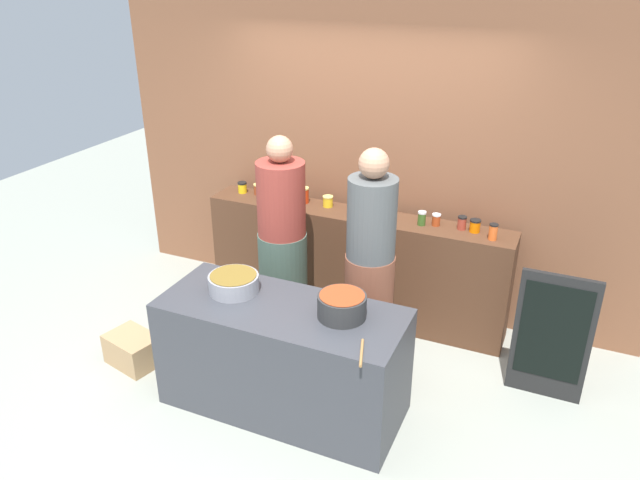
{
  "coord_description": "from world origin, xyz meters",
  "views": [
    {
      "loc": [
        1.67,
        -3.42,
        2.98
      ],
      "look_at": [
        0.0,
        0.35,
        1.05
      ],
      "focal_mm": 34.22,
      "sensor_mm": 36.0,
      "label": 1
    }
  ],
  "objects_px": {
    "preserve_jar_3": "(276,197)",
    "preserve_jar_8": "(422,218)",
    "preserve_jar_9": "(436,220)",
    "cook_in_cap": "(370,276)",
    "preserve_jar_0": "(242,187)",
    "wooden_spoon": "(362,353)",
    "preserve_jar_4": "(289,197)",
    "preserve_jar_12": "(493,232)",
    "preserve_jar_10": "(462,223)",
    "preserve_jar_11": "(475,226)",
    "chalkboard_sign": "(552,337)",
    "cooking_pot_left": "(234,283)",
    "cooking_pot_center": "(342,306)",
    "preserve_jar_5": "(304,195)",
    "preserve_jar_1": "(258,189)",
    "bread_crate": "(133,350)",
    "preserve_jar_7": "(363,208)",
    "cook_with_tongs": "(283,253)",
    "preserve_jar_6": "(328,201)",
    "preserve_jar_2": "(263,192)"
  },
  "relations": [
    {
      "from": "preserve_jar_11",
      "to": "chalkboard_sign",
      "type": "relative_size",
      "value": 0.1
    },
    {
      "from": "preserve_jar_10",
      "to": "chalkboard_sign",
      "type": "relative_size",
      "value": 0.11
    },
    {
      "from": "cooking_pot_left",
      "to": "preserve_jar_9",
      "type": "bearing_deg",
      "value": 51.31
    },
    {
      "from": "preserve_jar_1",
      "to": "cooking_pot_center",
      "type": "height_order",
      "value": "preserve_jar_1"
    },
    {
      "from": "preserve_jar_9",
      "to": "bread_crate",
      "type": "relative_size",
      "value": 0.24
    },
    {
      "from": "preserve_jar_0",
      "to": "preserve_jar_2",
      "type": "distance_m",
      "value": 0.27
    },
    {
      "from": "preserve_jar_6",
      "to": "preserve_jar_12",
      "type": "bearing_deg",
      "value": -4.48
    },
    {
      "from": "preserve_jar_0",
      "to": "preserve_jar_10",
      "type": "xyz_separation_m",
      "value": [
        2.04,
        -0.01,
        0.0
      ]
    },
    {
      "from": "preserve_jar_12",
      "to": "chalkboard_sign",
      "type": "relative_size",
      "value": 0.13
    },
    {
      "from": "preserve_jar_3",
      "to": "cook_in_cap",
      "type": "height_order",
      "value": "cook_in_cap"
    },
    {
      "from": "preserve_jar_0",
      "to": "cook_with_tongs",
      "type": "xyz_separation_m",
      "value": [
        0.75,
        -0.66,
        -0.23
      ]
    },
    {
      "from": "preserve_jar_7",
      "to": "preserve_jar_12",
      "type": "height_order",
      "value": "preserve_jar_12"
    },
    {
      "from": "preserve_jar_0",
      "to": "preserve_jar_12",
      "type": "distance_m",
      "value": 2.3
    },
    {
      "from": "preserve_jar_0",
      "to": "cook_in_cap",
      "type": "distance_m",
      "value": 1.73
    },
    {
      "from": "preserve_jar_10",
      "to": "preserve_jar_12",
      "type": "xyz_separation_m",
      "value": [
        0.26,
        -0.1,
        0.01
      ]
    },
    {
      "from": "preserve_jar_4",
      "to": "preserve_jar_8",
      "type": "bearing_deg",
      "value": -0.87
    },
    {
      "from": "preserve_jar_3",
      "to": "cooking_pot_left",
      "type": "distance_m",
      "value": 1.34
    },
    {
      "from": "preserve_jar_1",
      "to": "preserve_jar_4",
      "type": "height_order",
      "value": "preserve_jar_4"
    },
    {
      "from": "preserve_jar_1",
      "to": "cook_in_cap",
      "type": "distance_m",
      "value": 1.61
    },
    {
      "from": "bread_crate",
      "to": "preserve_jar_3",
      "type": "bearing_deg",
      "value": 66.92
    },
    {
      "from": "preserve_jar_4",
      "to": "preserve_jar_9",
      "type": "distance_m",
      "value": 1.33
    },
    {
      "from": "preserve_jar_10",
      "to": "preserve_jar_11",
      "type": "xyz_separation_m",
      "value": [
        0.11,
        -0.01,
        -0.0
      ]
    },
    {
      "from": "preserve_jar_11",
      "to": "cook_in_cap",
      "type": "bearing_deg",
      "value": -129.02
    },
    {
      "from": "preserve_jar_10",
      "to": "cooking_pot_center",
      "type": "relative_size",
      "value": 0.34
    },
    {
      "from": "preserve_jar_2",
      "to": "preserve_jar_9",
      "type": "bearing_deg",
      "value": 1.88
    },
    {
      "from": "preserve_jar_9",
      "to": "cooking_pot_center",
      "type": "height_order",
      "value": "preserve_jar_9"
    },
    {
      "from": "preserve_jar_12",
      "to": "preserve_jar_1",
      "type": "bearing_deg",
      "value": 176.53
    },
    {
      "from": "preserve_jar_5",
      "to": "chalkboard_sign",
      "type": "xyz_separation_m",
      "value": [
        2.22,
        -0.56,
        -0.54
      ]
    },
    {
      "from": "chalkboard_sign",
      "to": "preserve_jar_8",
      "type": "bearing_deg",
      "value": 155.83
    },
    {
      "from": "preserve_jar_0",
      "to": "cooking_pot_center",
      "type": "distance_m",
      "value": 2.09
    },
    {
      "from": "preserve_jar_8",
      "to": "wooden_spoon",
      "type": "height_order",
      "value": "preserve_jar_8"
    },
    {
      "from": "preserve_jar_7",
      "to": "cook_with_tongs",
      "type": "height_order",
      "value": "cook_with_tongs"
    },
    {
      "from": "preserve_jar_6",
      "to": "preserve_jar_11",
      "type": "xyz_separation_m",
      "value": [
        1.28,
        -0.02,
        0.0
      ]
    },
    {
      "from": "preserve_jar_4",
      "to": "cook_in_cap",
      "type": "height_order",
      "value": "cook_in_cap"
    },
    {
      "from": "cook_in_cap",
      "to": "chalkboard_sign",
      "type": "relative_size",
      "value": 1.79
    },
    {
      "from": "preserve_jar_8",
      "to": "chalkboard_sign",
      "type": "relative_size",
      "value": 0.12
    },
    {
      "from": "preserve_jar_3",
      "to": "preserve_jar_4",
      "type": "distance_m",
      "value": 0.12
    },
    {
      "from": "preserve_jar_3",
      "to": "preserve_jar_8",
      "type": "xyz_separation_m",
      "value": [
        1.32,
        0.04,
        0.01
      ]
    },
    {
      "from": "preserve_jar_1",
      "to": "bread_crate",
      "type": "xyz_separation_m",
      "value": [
        -0.34,
        -1.5,
        -0.9
      ]
    },
    {
      "from": "preserve_jar_0",
      "to": "wooden_spoon",
      "type": "bearing_deg",
      "value": -43.52
    },
    {
      "from": "cooking_pot_left",
      "to": "cooking_pot_center",
      "type": "distance_m",
      "value": 0.82
    },
    {
      "from": "cook_with_tongs",
      "to": "cook_in_cap",
      "type": "distance_m",
      "value": 0.79
    },
    {
      "from": "preserve_jar_6",
      "to": "cooking_pot_center",
      "type": "xyz_separation_m",
      "value": [
        0.7,
        -1.39,
        -0.12
      ]
    },
    {
      "from": "preserve_jar_9",
      "to": "cook_in_cap",
      "type": "bearing_deg",
      "value": -111.53
    },
    {
      "from": "bread_crate",
      "to": "chalkboard_sign",
      "type": "xyz_separation_m",
      "value": [
        3.04,
        0.92,
        0.38
      ]
    },
    {
      "from": "cooking_pot_center",
      "to": "preserve_jar_10",
      "type": "bearing_deg",
      "value": 70.86
    },
    {
      "from": "preserve_jar_3",
      "to": "preserve_jar_1",
      "type": "bearing_deg",
      "value": 154.79
    },
    {
      "from": "preserve_jar_8",
      "to": "preserve_jar_12",
      "type": "xyz_separation_m",
      "value": [
        0.58,
        -0.05,
        0.01
      ]
    },
    {
      "from": "preserve_jar_12",
      "to": "wooden_spoon",
      "type": "relative_size",
      "value": 0.48
    },
    {
      "from": "preserve_jar_3",
      "to": "preserve_jar_4",
      "type": "bearing_deg",
      "value": 30.48
    }
  ]
}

